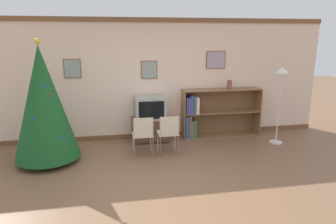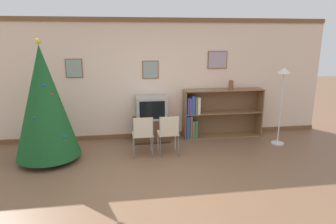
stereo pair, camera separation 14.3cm
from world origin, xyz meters
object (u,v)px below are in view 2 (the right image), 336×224
at_px(tv_console, 151,130).
at_px(folding_chair_right, 169,132).
at_px(bookshelf, 210,114).
at_px(standing_lamp, 283,86).
at_px(christmas_tree, 44,102).
at_px(folding_chair_left, 143,134).
at_px(television, 151,108).
at_px(vase, 231,85).

height_order(tv_console, folding_chair_right, folding_chair_right).
relative_size(bookshelf, standing_lamp, 1.10).
bearing_deg(standing_lamp, bookshelf, 152.29).
bearing_deg(tv_console, christmas_tree, -158.51).
relative_size(tv_console, bookshelf, 0.45).
relative_size(folding_chair_left, folding_chair_right, 1.00).
distance_m(tv_console, television, 0.51).
xyz_separation_m(christmas_tree, tv_console, (2.03, 0.80, -0.87)).
height_order(folding_chair_right, bookshelf, bookshelf).
relative_size(christmas_tree, tv_console, 2.76).
bearing_deg(standing_lamp, christmas_tree, -177.79).
relative_size(christmas_tree, folding_chair_left, 2.77).
xyz_separation_m(christmas_tree, vase, (3.86, 0.83, 0.10)).
height_order(folding_chair_left, bookshelf, bookshelf).
bearing_deg(folding_chair_left, television, 74.26).
xyz_separation_m(bookshelf, vase, (0.45, -0.07, 0.69)).
bearing_deg(bookshelf, tv_console, -176.09).
relative_size(christmas_tree, standing_lamp, 1.36).
distance_m(christmas_tree, vase, 3.95).
xyz_separation_m(vase, standing_lamp, (0.90, -0.64, 0.06)).
relative_size(folding_chair_right, standing_lamp, 0.49).
relative_size(tv_console, standing_lamp, 0.49).
xyz_separation_m(folding_chair_left, standing_lamp, (2.98, 0.28, 0.81)).
relative_size(tv_console, folding_chair_left, 1.00).
bearing_deg(television, vase, 0.90).
bearing_deg(television, standing_lamp, -12.66).
xyz_separation_m(television, vase, (1.83, 0.03, 0.46)).
xyz_separation_m(tv_console, television, (-0.00, -0.00, 0.51)).
height_order(christmas_tree, tv_console, christmas_tree).
distance_m(tv_console, bookshelf, 1.41).
distance_m(television, vase, 1.89).
relative_size(tv_console, folding_chair_right, 1.00).
distance_m(christmas_tree, bookshelf, 3.57).
bearing_deg(christmas_tree, standing_lamp, 2.21).
relative_size(christmas_tree, bookshelf, 1.23).
bearing_deg(standing_lamp, television, 167.34).
height_order(folding_chair_right, standing_lamp, standing_lamp).
distance_m(television, folding_chair_left, 0.98).
bearing_deg(vase, television, -179.10).
bearing_deg(folding_chair_right, television, 105.74).
distance_m(bookshelf, vase, 0.83).
bearing_deg(folding_chair_left, vase, 23.89).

